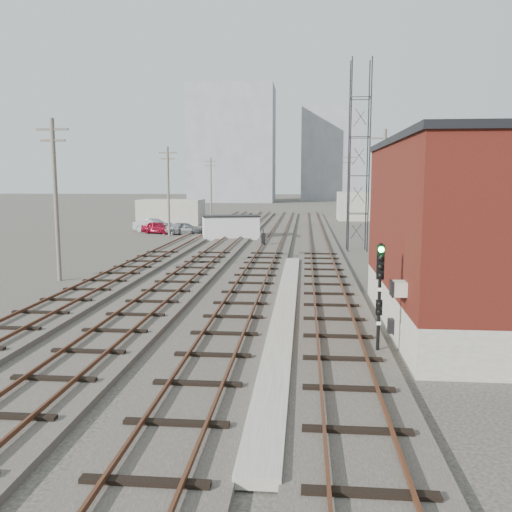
# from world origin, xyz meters

# --- Properties ---
(ground) EXTENTS (320.00, 320.00, 0.00)m
(ground) POSITION_xyz_m (0.00, 60.00, 0.00)
(ground) COLOR #282621
(ground) RESTS_ON ground
(track_right) EXTENTS (3.20, 90.00, 0.39)m
(track_right) POSITION_xyz_m (2.50, 39.00, 0.11)
(track_right) COLOR #332D28
(track_right) RESTS_ON ground
(track_mid_right) EXTENTS (3.20, 90.00, 0.39)m
(track_mid_right) POSITION_xyz_m (-1.50, 39.00, 0.11)
(track_mid_right) COLOR #332D28
(track_mid_right) RESTS_ON ground
(track_mid_left) EXTENTS (3.20, 90.00, 0.39)m
(track_mid_left) POSITION_xyz_m (-5.50, 39.00, 0.11)
(track_mid_left) COLOR #332D28
(track_mid_left) RESTS_ON ground
(track_left) EXTENTS (3.20, 90.00, 0.39)m
(track_left) POSITION_xyz_m (-9.50, 39.00, 0.11)
(track_left) COLOR #332D28
(track_left) RESTS_ON ground
(platform_curb) EXTENTS (0.90, 28.00, 0.26)m
(platform_curb) POSITION_xyz_m (0.50, 14.00, 0.13)
(platform_curb) COLOR gray
(platform_curb) RESTS_ON ground
(brick_building) EXTENTS (6.54, 12.20, 7.22)m
(brick_building) POSITION_xyz_m (7.50, 12.00, 3.63)
(brick_building) COLOR gray
(brick_building) RESTS_ON ground
(lattice_tower) EXTENTS (1.60, 1.60, 15.00)m
(lattice_tower) POSITION_xyz_m (5.50, 35.00, 7.50)
(lattice_tower) COLOR black
(lattice_tower) RESTS_ON ground
(utility_pole_left_a) EXTENTS (1.80, 0.24, 9.00)m
(utility_pole_left_a) POSITION_xyz_m (-12.50, 20.00, 4.80)
(utility_pole_left_a) COLOR #595147
(utility_pole_left_a) RESTS_ON ground
(utility_pole_left_b) EXTENTS (1.80, 0.24, 9.00)m
(utility_pole_left_b) POSITION_xyz_m (-12.50, 45.00, 4.80)
(utility_pole_left_b) COLOR #595147
(utility_pole_left_b) RESTS_ON ground
(utility_pole_left_c) EXTENTS (1.80, 0.24, 9.00)m
(utility_pole_left_c) POSITION_xyz_m (-12.50, 70.00, 4.80)
(utility_pole_left_c) COLOR #595147
(utility_pole_left_c) RESTS_ON ground
(utility_pole_right_a) EXTENTS (1.80, 0.24, 9.00)m
(utility_pole_right_a) POSITION_xyz_m (6.50, 28.00, 4.80)
(utility_pole_right_a) COLOR #595147
(utility_pole_right_a) RESTS_ON ground
(utility_pole_right_b) EXTENTS (1.80, 0.24, 9.00)m
(utility_pole_right_b) POSITION_xyz_m (6.50, 58.00, 4.80)
(utility_pole_right_b) COLOR #595147
(utility_pole_right_b) RESTS_ON ground
(apartment_left) EXTENTS (22.00, 14.00, 30.00)m
(apartment_left) POSITION_xyz_m (-18.00, 135.00, 15.00)
(apartment_left) COLOR gray
(apartment_left) RESTS_ON ground
(apartment_right) EXTENTS (16.00, 12.00, 26.00)m
(apartment_right) POSITION_xyz_m (8.00, 150.00, 13.00)
(apartment_right) COLOR gray
(apartment_right) RESTS_ON ground
(shed_left) EXTENTS (8.00, 5.00, 3.20)m
(shed_left) POSITION_xyz_m (-16.00, 60.00, 1.60)
(shed_left) COLOR gray
(shed_left) RESTS_ON ground
(shed_right) EXTENTS (6.00, 6.00, 4.00)m
(shed_right) POSITION_xyz_m (9.00, 70.00, 2.00)
(shed_right) COLOR gray
(shed_right) RESTS_ON ground
(signal_mast) EXTENTS (0.40, 0.40, 3.67)m
(signal_mast) POSITION_xyz_m (3.70, 8.08, 2.10)
(signal_mast) COLOR gray
(signal_mast) RESTS_ON ground
(switch_stand) EXTENTS (0.37, 0.37, 1.40)m
(switch_stand) POSITION_xyz_m (-2.24, 36.86, 0.66)
(switch_stand) COLOR black
(switch_stand) RESTS_ON ground
(site_trailer) EXTENTS (5.91, 3.69, 2.31)m
(site_trailer) POSITION_xyz_m (-5.82, 42.60, 1.16)
(site_trailer) COLOR silver
(site_trailer) RESTS_ON ground
(car_red) EXTENTS (4.09, 2.72, 1.29)m
(car_red) POSITION_xyz_m (-14.32, 47.53, 0.65)
(car_red) COLOR maroon
(car_red) RESTS_ON ground
(car_silver) EXTENTS (4.74, 2.92, 1.47)m
(car_silver) POSITION_xyz_m (-15.32, 49.07, 0.74)
(car_silver) COLOR #94969B
(car_silver) RESTS_ON ground
(car_grey) EXTENTS (4.49, 2.54, 1.23)m
(car_grey) POSITION_xyz_m (-11.18, 46.49, 0.61)
(car_grey) COLOR slate
(car_grey) RESTS_ON ground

